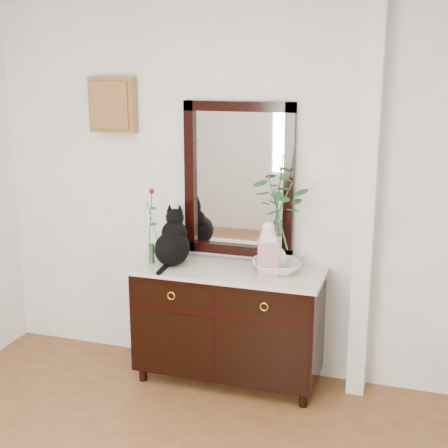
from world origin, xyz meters
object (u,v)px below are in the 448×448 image
(lotus_bowl, at_px, (276,267))
(ginger_jar, at_px, (268,247))
(cat, at_px, (172,237))
(sideboard, at_px, (228,319))

(lotus_bowl, height_order, ginger_jar, ginger_jar)
(lotus_bowl, xyz_separation_m, ginger_jar, (-0.05, -0.06, 0.15))
(cat, distance_m, lotus_bowl, 0.77)
(sideboard, xyz_separation_m, cat, (-0.41, -0.01, 0.58))
(ginger_jar, bearing_deg, lotus_bowl, 51.60)
(sideboard, bearing_deg, ginger_jar, -3.77)
(cat, bearing_deg, sideboard, -3.59)
(ginger_jar, bearing_deg, sideboard, 176.23)
(sideboard, relative_size, cat, 3.32)
(cat, bearing_deg, lotus_bowl, -1.27)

